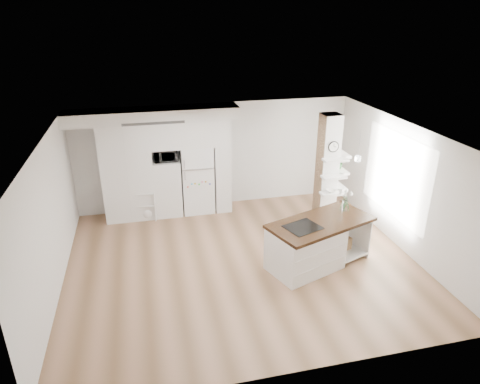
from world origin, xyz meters
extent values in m
cube|color=#A27658|center=(0.00, 0.00, 0.00)|extent=(7.00, 6.00, 0.01)
cube|color=white|center=(0.00, 0.00, 2.70)|extent=(7.00, 6.00, 0.04)
cube|color=silver|center=(0.00, 3.00, 1.35)|extent=(7.00, 0.04, 2.70)
cube|color=silver|center=(0.00, -3.00, 1.35)|extent=(7.00, 0.04, 2.70)
cube|color=silver|center=(-3.50, 0.00, 1.35)|extent=(0.04, 6.00, 2.70)
cube|color=silver|center=(3.50, 0.00, 1.35)|extent=(0.04, 6.00, 2.70)
cube|color=white|center=(-2.20, 2.67, 1.20)|extent=(1.20, 0.65, 2.40)
cube|color=white|center=(-1.27, 2.67, 0.71)|extent=(0.65, 0.65, 1.42)
cube|color=white|center=(-1.27, 2.67, 2.08)|extent=(0.65, 0.65, 0.65)
cube|color=white|center=(-0.53, 2.67, 2.08)|extent=(0.85, 0.65, 0.65)
cube|color=white|center=(0.10, 2.67, 1.20)|extent=(0.40, 0.65, 2.40)
cube|color=silver|center=(-1.50, 2.65, 2.55)|extent=(4.00, 0.70, 0.30)
cube|color=#262626|center=(-1.50, 2.31, 2.44)|extent=(1.40, 0.04, 0.06)
cube|color=white|center=(-0.53, 2.68, 0.88)|extent=(0.78, 0.66, 1.75)
cube|color=#B2B2B7|center=(-0.53, 2.34, 1.24)|extent=(0.78, 0.01, 0.03)
cube|color=silver|center=(2.30, 1.20, 1.35)|extent=(0.40, 0.40, 2.70)
cube|color=#9D7D57|center=(2.09, 1.20, 1.35)|extent=(0.02, 0.40, 2.70)
cube|color=#9D7D57|center=(2.30, 1.41, 1.35)|extent=(0.40, 0.02, 2.70)
cylinder|color=black|center=(2.30, 0.99, 2.02)|extent=(0.25, 0.03, 0.25)
cylinder|color=white|center=(2.30, 0.98, 2.02)|extent=(0.21, 0.01, 0.21)
plane|color=white|center=(3.48, 0.30, 1.50)|extent=(0.00, 2.40, 2.40)
cylinder|color=white|center=(1.70, 0.15, 2.12)|extent=(0.12, 0.12, 0.10)
cube|color=white|center=(1.17, -0.49, 0.45)|extent=(1.60, 1.32, 0.89)
cube|color=white|center=(2.11, -0.15, 0.12)|extent=(1.01, 1.10, 0.04)
cube|color=white|center=(2.45, -0.03, 0.45)|extent=(0.34, 0.86, 0.89)
cube|color=#352010|center=(1.52, -0.37, 0.92)|extent=(2.34, 1.67, 0.06)
cube|color=black|center=(1.07, -0.53, 0.96)|extent=(0.78, 0.72, 0.01)
cube|color=#A17B4E|center=(2.06, -0.17, 0.27)|extent=(0.51, 0.44, 0.27)
cylinder|color=white|center=(2.18, -0.01, 1.06)|extent=(0.12, 0.12, 0.22)
cube|color=white|center=(-2.19, 2.55, 0.36)|extent=(0.08, 0.35, 0.73)
cube|color=white|center=(-1.61, 2.45, 0.36)|extent=(0.08, 0.35, 0.73)
cube|color=white|center=(-1.90, 2.50, 0.71)|extent=(0.66, 0.44, 0.03)
cube|color=white|center=(-1.90, 2.50, 0.40)|extent=(0.63, 0.44, 0.03)
sphere|color=white|center=(-1.82, 2.49, 0.18)|extent=(0.35, 0.35, 0.35)
imported|color=#29662C|center=(2.25, 1.55, 0.22)|extent=(0.25, 0.21, 0.44)
imported|color=#29662C|center=(2.26, 1.14, 0.21)|extent=(0.31, 0.31, 0.43)
imported|color=#2D2D2D|center=(-1.27, 2.62, 1.57)|extent=(0.54, 0.37, 0.30)
imported|color=#29662C|center=(2.63, 1.30, 1.52)|extent=(0.27, 0.23, 0.30)
imported|color=white|center=(2.30, 0.90, 1.00)|extent=(0.22, 0.22, 0.05)
camera|label=1|loc=(-1.76, -7.31, 4.81)|focal=32.00mm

